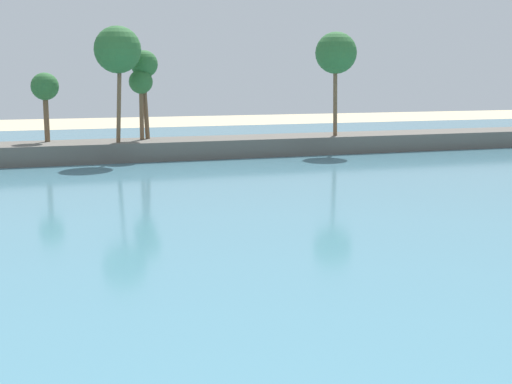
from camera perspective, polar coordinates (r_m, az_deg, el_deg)
sea at (r=59.80m, az=-12.01°, el=1.84°), size 220.00×92.60×0.06m
palm_headland at (r=65.45m, az=-15.33°, el=5.58°), size 99.36×7.37×13.26m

